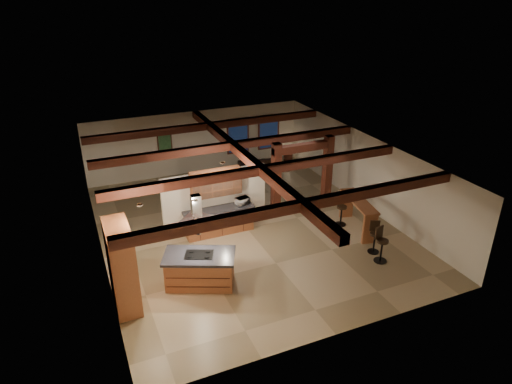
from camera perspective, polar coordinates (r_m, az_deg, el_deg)
ground at (r=16.63m, az=-1.18°, el=-4.54°), size 12.00×12.00×0.00m
room_walls at (r=15.84m, az=-1.24°, el=1.08°), size 12.00×12.00×12.00m
ceiling_beams at (r=15.47m, az=-1.27°, el=4.41°), size 10.00×12.00×0.28m
timber_posts at (r=17.27m, az=5.84°, el=2.96°), size 2.50×0.30×2.90m
partition_wall at (r=16.24m, az=-5.16°, el=-1.03°), size 3.80×0.18×2.20m
pantry_cabinet at (r=12.90m, az=-16.39°, el=-8.93°), size 0.67×1.60×2.40m
back_counter at (r=16.19m, az=-4.63°, el=-3.57°), size 2.50×0.66×0.94m
upper_display_cabinet at (r=15.76m, az=-5.04°, el=1.15°), size 1.80×0.36×0.95m
range_hood at (r=12.93m, az=-7.31°, el=-4.89°), size 1.10×1.10×1.40m
back_windows at (r=22.08m, az=-0.32°, el=7.26°), size 2.70×0.07×1.70m
framed_art at (r=20.80m, az=-11.36°, el=6.24°), size 0.65×0.05×0.85m
recessed_cans at (r=12.99m, az=-8.42°, el=0.55°), size 3.16×2.46×0.03m
kitchen_island at (r=13.60m, az=-7.02°, el=-9.55°), size 2.32×1.83×1.02m
dining_table at (r=18.79m, az=-5.29°, el=-0.07°), size 1.79×1.32×0.56m
sofa at (r=21.72m, az=0.52°, el=3.59°), size 2.12×1.09×0.59m
microwave at (r=16.19m, az=-1.69°, el=-1.13°), size 0.53×0.42×0.26m
bar_counter at (r=16.62m, az=12.65°, el=-2.20°), size 0.94×2.25×1.15m
side_table at (r=22.56m, az=4.02°, el=4.27°), size 0.56×0.56×0.52m
table_lamp at (r=22.40m, az=4.06°, el=5.41°), size 0.26×0.26×0.31m
bar_stool_a at (r=15.03m, az=15.36°, el=-6.34°), size 0.42×0.44×1.18m
bar_stool_b at (r=15.49m, az=14.60°, el=-5.45°), size 0.41×0.42×1.09m
bar_stool_c at (r=16.90m, az=10.57°, el=-2.23°), size 0.40×0.41×1.16m
dining_chairs at (r=18.68m, az=-5.32°, el=0.67°), size 1.67×1.67×1.07m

